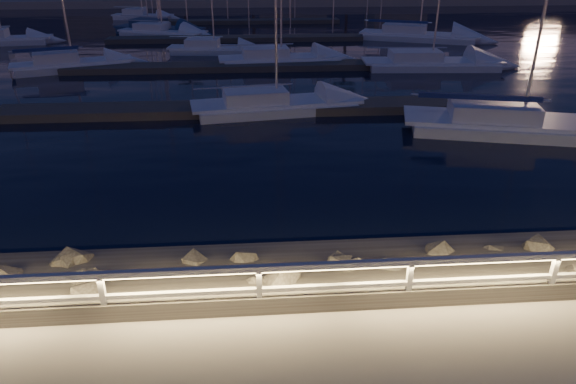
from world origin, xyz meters
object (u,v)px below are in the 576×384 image
sailboat_m (141,15)px  sailboat_j (212,48)px  sailboat_i (0,39)px  sailboat_n (157,28)px  sailboat_h (428,62)px  sailboat_e (70,63)px  sailboat_k (160,32)px  sailboat_d (515,122)px  sailboat_g (278,58)px  sailboat_c (272,103)px  sailboat_l (416,35)px  guard_rail (203,281)px

sailboat_m → sailboat_j: bearing=-57.0°
sailboat_i → sailboat_n: bearing=16.3°
sailboat_h → sailboat_j: size_ratio=1.29×
sailboat_e → sailboat_i: bearing=109.4°
sailboat_i → sailboat_n: sailboat_n is taller
sailboat_i → sailboat_k: sailboat_k is taller
sailboat_m → sailboat_d: bearing=-50.8°
sailboat_g → sailboat_m: sailboat_g is taller
sailboat_k → sailboat_g: bearing=-32.8°
sailboat_c → sailboat_l: (13.69, 21.29, 0.04)m
sailboat_h → sailboat_c: bearing=-135.3°
sailboat_e → sailboat_i: size_ratio=1.00×
sailboat_d → sailboat_k: bearing=138.0°
sailboat_l → sailboat_n: (-23.26, 5.89, -0.00)m
guard_rail → sailboat_h: 28.48m
sailboat_e → sailboat_i: (-8.99, 11.09, 0.00)m
sailboat_i → sailboat_m: size_ratio=1.11×
guard_rail → sailboat_m: 55.65m
guard_rail → sailboat_h: bearing=62.9°
sailboat_h → sailboat_m: bearing=133.2°
sailboat_d → sailboat_n: (-19.83, 31.08, 0.01)m
sailboat_h → sailboat_n: 27.09m
sailboat_l → sailboat_n: 24.00m
sailboat_d → sailboat_l: sailboat_l is taller
sailboat_h → sailboat_g: bearing=172.0°
sailboat_k → sailboat_l: size_ratio=0.81×
sailboat_c → sailboat_j: size_ratio=1.17×
sailboat_e → sailboat_m: size_ratio=1.10×
sailboat_m → sailboat_n: sailboat_n is taller
sailboat_d → sailboat_g: 17.94m
sailboat_i → sailboat_k: size_ratio=0.94×
sailboat_g → sailboat_j: bearing=130.3°
sailboat_h → sailboat_m: 37.77m
sailboat_d → sailboat_j: (-14.07, 20.09, -0.06)m
sailboat_g → sailboat_l: sailboat_l is taller
sailboat_g → sailboat_k: size_ratio=1.04×
sailboat_c → sailboat_j: sailboat_c is taller
sailboat_d → sailboat_h: sailboat_d is taller
sailboat_c → sailboat_j: (-3.81, 16.19, -0.02)m
sailboat_h → sailboat_k: 25.43m
sailboat_k → sailboat_d: bearing=-35.1°
sailboat_i → sailboat_e: bearing=-58.7°
sailboat_h → sailboat_i: 34.85m
guard_rail → sailboat_n: size_ratio=3.00×
sailboat_c → sailboat_e: 16.62m
guard_rail → sailboat_e: 28.71m
sailboat_d → sailboat_j: size_ratio=1.40×
sailboat_e → sailboat_g: sailboat_g is taller
guard_rail → sailboat_l: bearing=67.0°
sailboat_h → sailboat_d: bearing=-88.7°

